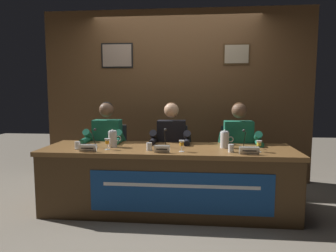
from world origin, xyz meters
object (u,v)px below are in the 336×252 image
Objects in this scene: chair_left at (110,159)px; water_cup_right at (231,149)px; panelist_center at (171,143)px; microphone_left at (93,141)px; chair_center at (172,161)px; microphone_center at (165,141)px; nameplate_left at (88,148)px; microphone_right at (245,143)px; juice_glass_left at (107,142)px; panelist_right at (239,144)px; juice_glass_right at (259,144)px; chair_right at (236,162)px; water_cup_center at (149,147)px; nameplate_right at (249,151)px; juice_glass_center at (182,144)px; document_stack_left at (86,148)px; water_pitcher_right_side at (225,140)px; water_pitcher_left_side at (113,139)px; panelist_left at (106,142)px; water_cup_left at (78,146)px; nameplate_center at (162,149)px; conference_table at (167,170)px.

water_cup_right is at bearing -27.08° from chair_left.
microphone_left is at bearing -151.21° from panelist_center.
chair_center is 4.23× the size of microphone_center.
microphone_right is (1.69, 0.30, 0.03)m from nameplate_left.
juice_glass_left is 1.62m from panelist_right.
juice_glass_right reaches higher than water_cup_right.
chair_right reaches higher than water_cup_right.
panelist_center is 0.61m from water_cup_center.
panelist_right is 0.69m from nameplate_right.
juice_glass_center is 0.82m from juice_glass_right.
microphone_right is (0.17, 0.18, 0.04)m from water_cup_right.
water_cup_right is 0.40× the size of document_stack_left.
water_cup_right is 0.40× the size of water_pitcher_right_side.
juice_glass_right is (1.18, 0.02, 0.05)m from water_cup_center.
water_cup_center is at bearing -103.70° from chair_center.
water_cup_center is at bearing 173.83° from juice_glass_center.
chair_right is 0.87m from water_cup_right.
water_pitcher_left_side reaches higher than chair_left.
water_cup_center is at bearing 0.04° from juice_glass_left.
nameplate_right is 1.61× the size of juice_glass_right.
panelist_left is at bearing -90.00° from chair_left.
panelist_center is (1.00, 0.58, -0.05)m from water_cup_left.
microphone_right is at bearing 5.37° from water_cup_left.
nameplate_right is (0.86, -0.89, 0.33)m from chair_center.
panelist_left is 0.54m from document_stack_left.
microphone_right is at bearing 9.98° from nameplate_left.
chair_center is 0.92m from panelist_right.
chair_right is at bearing 13.19° from panelist_center.
water_pitcher_right_side reaches higher than document_stack_left.
panelist_center is 5.89× the size of document_stack_left.
juice_glass_center is at bearing -7.89° from microphone_left.
panelist_center is at bearing 180.00° from panelist_right.
chair_left is 4.58× the size of nameplate_right.
panelist_center is at bearing 40.19° from nameplate_left.
nameplate_center is (0.80, 0.02, 0.00)m from nameplate_left.
chair_right is (0.85, 0.00, 0.00)m from chair_center.
microphone_right is (1.71, -0.61, 0.36)m from chair_left.
chair_left is at bearing 141.49° from juice_glass_center.
chair_left is 0.80m from document_stack_left.
juice_glass_center is 0.14× the size of chair_right.
water_pitcher_left_side reaches higher than water_cup_right.
microphone_left is 0.23m from water_pitcher_left_side.
juice_glass_center reaches higher than conference_table.
water_cup_left is at bearing -157.12° from chair_right.
conference_table is 2.30× the size of panelist_center.
microphone_left is 1.74× the size of juice_glass_center.
microphone_right is 1.50m from water_pitcher_left_side.
water_cup_center is (-0.19, -0.07, 0.27)m from conference_table.
panelist_center is at bearing 41.14° from juice_glass_left.
panelist_center reaches higher than juice_glass_left.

